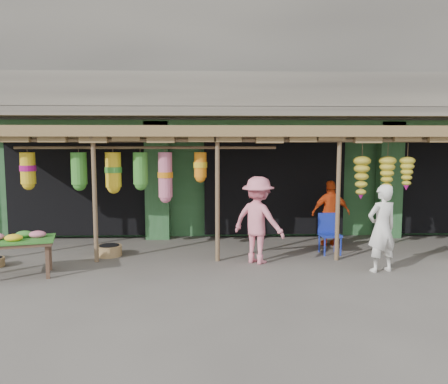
{
  "coord_description": "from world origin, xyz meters",
  "views": [
    {
      "loc": [
        -1.64,
        -9.09,
        2.4
      ],
      "look_at": [
        -1.33,
        1.0,
        1.32
      ],
      "focal_mm": 35.0,
      "sensor_mm": 36.0,
      "label": 1
    }
  ],
  "objects_px": {
    "person_shopper": "(258,220)",
    "person_front": "(382,228)",
    "blue_chair": "(329,231)",
    "flower_table": "(16,241)",
    "person_vendor": "(331,213)"
  },
  "relations": [
    {
      "from": "person_shopper",
      "to": "person_front",
      "type": "bearing_deg",
      "value": -160.1
    },
    {
      "from": "blue_chair",
      "to": "person_shopper",
      "type": "xyz_separation_m",
      "value": [
        -1.67,
        -0.75,
        0.39
      ]
    },
    {
      "from": "person_vendor",
      "to": "person_front",
      "type": "bearing_deg",
      "value": 96.74
    },
    {
      "from": "person_front",
      "to": "person_shopper",
      "type": "xyz_separation_m",
      "value": [
        -2.27,
        0.71,
        0.05
      ]
    },
    {
      "from": "person_vendor",
      "to": "blue_chair",
      "type": "bearing_deg",
      "value": 68.81
    },
    {
      "from": "flower_table",
      "to": "blue_chair",
      "type": "height_order",
      "value": "blue_chair"
    },
    {
      "from": "person_shopper",
      "to": "blue_chair",
      "type": "bearing_deg",
      "value": -118.65
    },
    {
      "from": "blue_chair",
      "to": "person_shopper",
      "type": "relative_size",
      "value": 0.5
    },
    {
      "from": "flower_table",
      "to": "person_shopper",
      "type": "bearing_deg",
      "value": -5.56
    },
    {
      "from": "flower_table",
      "to": "person_shopper",
      "type": "distance_m",
      "value": 4.6
    },
    {
      "from": "flower_table",
      "to": "person_front",
      "type": "height_order",
      "value": "person_front"
    },
    {
      "from": "person_front",
      "to": "person_vendor",
      "type": "relative_size",
      "value": 1.06
    },
    {
      "from": "blue_chair",
      "to": "person_shopper",
      "type": "height_order",
      "value": "person_shopper"
    },
    {
      "from": "person_front",
      "to": "person_vendor",
      "type": "xyz_separation_m",
      "value": [
        -0.37,
        2.17,
        -0.05
      ]
    },
    {
      "from": "blue_chair",
      "to": "person_front",
      "type": "xyz_separation_m",
      "value": [
        0.61,
        -1.45,
        0.34
      ]
    }
  ]
}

